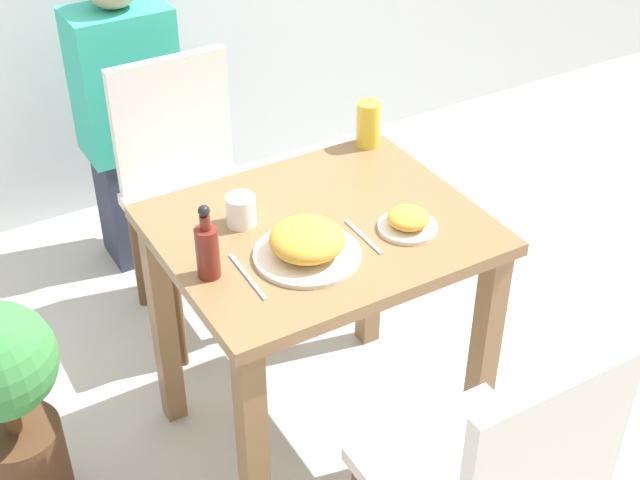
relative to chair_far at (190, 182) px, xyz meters
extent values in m
plane|color=#B7B2A8|center=(0.06, -0.74, -0.51)|extent=(16.00, 16.00, 0.00)
cube|color=olive|center=(0.06, -0.74, 0.23)|extent=(0.80, 0.67, 0.04)
cube|color=olive|center=(-0.29, -1.03, -0.15)|extent=(0.06, 0.06, 0.72)
cube|color=olive|center=(0.41, -1.03, -0.15)|extent=(0.06, 0.06, 0.72)
cube|color=olive|center=(-0.29, -0.46, -0.15)|extent=(0.06, 0.06, 0.72)
cube|color=olive|center=(0.41, -0.46, -0.15)|extent=(0.06, 0.06, 0.72)
cube|color=silver|center=(0.07, -1.39, -0.07)|extent=(0.42, 0.42, 0.04)
cube|color=silver|center=(0.07, -1.58, 0.17)|extent=(0.40, 0.04, 0.44)
cylinder|color=brown|center=(0.25, -1.21, -0.30)|extent=(0.03, 0.03, 0.42)
cube|color=silver|center=(0.00, -0.08, -0.07)|extent=(0.42, 0.42, 0.04)
cube|color=silver|center=(0.00, 0.11, 0.17)|extent=(0.40, 0.04, 0.44)
cylinder|color=brown|center=(-0.18, -0.26, -0.30)|extent=(0.03, 0.03, 0.42)
cylinder|color=brown|center=(0.18, -0.26, -0.30)|extent=(0.03, 0.03, 0.42)
cylinder|color=brown|center=(-0.18, 0.10, -0.30)|extent=(0.03, 0.03, 0.42)
cylinder|color=brown|center=(0.18, 0.10, -0.30)|extent=(0.03, 0.03, 0.42)
cylinder|color=beige|center=(-0.04, -0.85, 0.25)|extent=(0.26, 0.26, 0.01)
ellipsoid|color=gold|center=(-0.04, -0.85, 0.30)|extent=(0.18, 0.18, 0.08)
cylinder|color=beige|center=(0.24, -0.87, 0.25)|extent=(0.15, 0.15, 0.01)
ellipsoid|color=gold|center=(0.24, -0.87, 0.28)|extent=(0.11, 0.11, 0.05)
cylinder|color=white|center=(-0.11, -0.64, 0.29)|extent=(0.08, 0.08, 0.08)
cylinder|color=gold|center=(0.39, -0.45, 0.31)|extent=(0.07, 0.07, 0.13)
cylinder|color=maroon|center=(-0.27, -0.80, 0.31)|extent=(0.06, 0.06, 0.13)
cylinder|color=maroon|center=(-0.27, -0.80, 0.39)|extent=(0.02, 0.02, 0.04)
sphere|color=black|center=(-0.27, -0.80, 0.43)|extent=(0.03, 0.03, 0.03)
cube|color=silver|center=(-0.20, -0.85, 0.25)|extent=(0.01, 0.20, 0.00)
cube|color=silver|center=(0.12, -0.85, 0.25)|extent=(0.01, 0.16, 0.00)
cylinder|color=#51331E|center=(-0.76, -0.57, -0.37)|extent=(0.23, 0.23, 0.28)
cylinder|color=brown|center=(-0.76, -0.57, -0.18)|extent=(0.04, 0.04, 0.09)
cube|color=#2D3347|center=(-0.05, 0.41, -0.28)|extent=(0.28, 0.20, 0.45)
cube|color=#33B299|center=(-0.05, 0.41, 0.20)|extent=(0.34, 0.22, 0.52)
camera|label=1|loc=(-0.89, -2.36, 1.51)|focal=50.00mm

